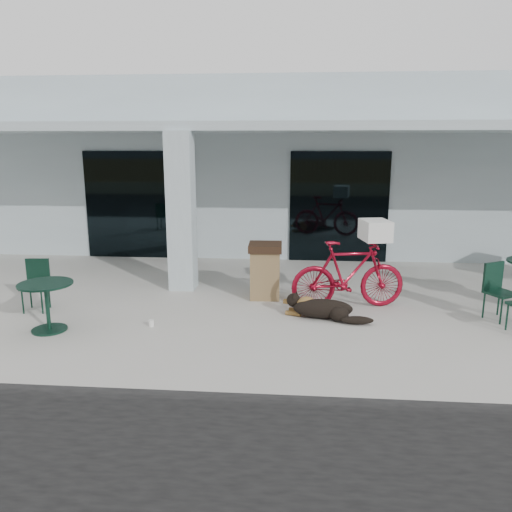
# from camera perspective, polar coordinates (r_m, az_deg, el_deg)

# --- Properties ---
(ground) EXTENTS (80.00, 80.00, 0.00)m
(ground) POSITION_cam_1_polar(r_m,az_deg,el_deg) (7.94, -1.28, -8.59)
(ground) COLOR #B1ADA7
(ground) RESTS_ON ground
(building) EXTENTS (22.00, 7.00, 4.50)m
(building) POSITION_cam_1_polar(r_m,az_deg,el_deg) (15.88, 1.97, 10.48)
(building) COLOR silver
(building) RESTS_ON ground
(storefront_glass_left) EXTENTS (2.80, 0.06, 2.70)m
(storefront_glass_left) POSITION_cam_1_polar(r_m,az_deg,el_deg) (13.05, -13.12, 5.68)
(storefront_glass_left) COLOR black
(storefront_glass_left) RESTS_ON ground
(storefront_glass_right) EXTENTS (2.40, 0.06, 2.70)m
(storefront_glass_right) POSITION_cam_1_polar(r_m,az_deg,el_deg) (12.46, 9.44, 5.52)
(storefront_glass_right) COLOR black
(storefront_glass_right) RESTS_ON ground
(column) EXTENTS (0.50, 0.50, 3.12)m
(column) POSITION_cam_1_polar(r_m,az_deg,el_deg) (10.00, -8.53, 5.00)
(column) COLOR silver
(column) RESTS_ON ground
(overhang) EXTENTS (22.00, 2.80, 0.18)m
(overhang) POSITION_cam_1_polar(r_m,az_deg,el_deg) (10.98, 0.68, 14.46)
(overhang) COLOR silver
(overhang) RESTS_ON column
(bicycle) EXTENTS (2.11, 0.95, 1.23)m
(bicycle) POSITION_cam_1_polar(r_m,az_deg,el_deg) (8.99, 10.51, -2.11)
(bicycle) COLOR maroon
(bicycle) RESTS_ON ground
(laundry_basket) EXTENTS (0.55, 0.67, 0.35)m
(laundry_basket) POSITION_cam_1_polar(r_m,az_deg,el_deg) (8.97, 13.47, 2.88)
(laundry_basket) COLOR white
(laundry_basket) RESTS_ON bicycle
(dog) EXTENTS (1.22, 0.72, 0.38)m
(dog) POSITION_cam_1_polar(r_m,az_deg,el_deg) (8.50, 7.66, -5.85)
(dog) COLOR black
(dog) RESTS_ON ground
(cup_near_dog) EXTENTS (0.10, 0.10, 0.11)m
(cup_near_dog) POSITION_cam_1_polar(r_m,az_deg,el_deg) (8.29, -11.87, -7.52)
(cup_near_dog) COLOR white
(cup_near_dog) RESTS_ON ground
(cafe_table_near) EXTENTS (1.07, 1.07, 0.78)m
(cafe_table_near) POSITION_cam_1_polar(r_m,az_deg,el_deg) (8.49, -22.73, -5.39)
(cafe_table_near) COLOR #123527
(cafe_table_near) RESTS_ON ground
(cafe_chair_near) EXTENTS (0.45, 0.48, 0.90)m
(cafe_chair_near) POSITION_cam_1_polar(r_m,az_deg,el_deg) (9.55, -23.95, -3.15)
(cafe_chair_near) COLOR #123527
(cafe_chair_near) RESTS_ON ground
(cafe_chair_far_a) EXTENTS (0.60, 0.62, 0.95)m
(cafe_chair_far_a) POSITION_cam_1_polar(r_m,az_deg,el_deg) (9.23, 26.24, -3.75)
(cafe_chair_far_a) COLOR #123527
(cafe_chair_far_a) RESTS_ON ground
(trash_receptacle) EXTENTS (0.64, 0.64, 1.05)m
(trash_receptacle) POSITION_cam_1_polar(r_m,az_deg,el_deg) (9.47, 1.06, -1.69)
(trash_receptacle) COLOR olive
(trash_receptacle) RESTS_ON ground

